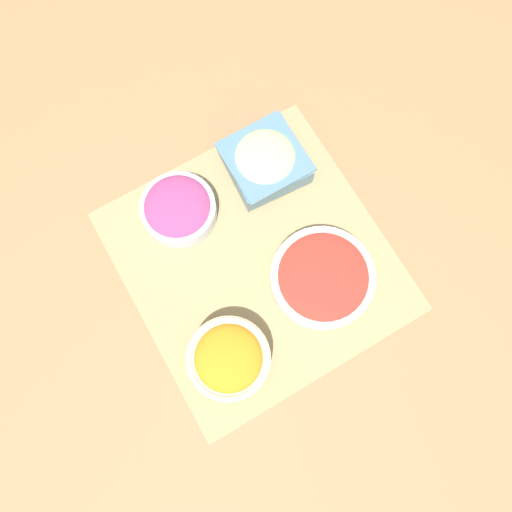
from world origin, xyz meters
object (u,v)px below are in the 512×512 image
Objects in this scene: tomato_bowl at (323,277)px; onion_bowl at (178,208)px; carrot_bowl at (229,359)px; cucumber_bowl at (265,160)px.

onion_bowl is at bearing 33.43° from tomato_bowl.
carrot_bowl is 0.76× the size of tomato_bowl.
carrot_bowl is 0.21m from tomato_bowl.
carrot_bowl reaches higher than onion_bowl.
tomato_bowl is 0.28m from onion_bowl.
tomato_bowl is 1.33× the size of onion_bowl.
cucumber_bowl reaches higher than onion_bowl.
tomato_bowl is 1.27× the size of cucumber_bowl.
carrot_bowl reaches higher than tomato_bowl.
cucumber_bowl is at bearing -5.75° from tomato_bowl.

